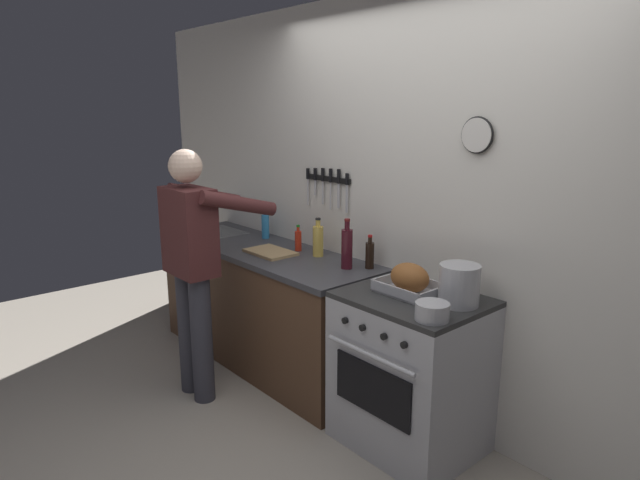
{
  "coord_description": "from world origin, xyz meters",
  "views": [
    {
      "loc": [
        2.03,
        -1.27,
        1.91
      ],
      "look_at": [
        -0.4,
        0.85,
        1.13
      ],
      "focal_mm": 30.76,
      "sensor_mm": 36.0,
      "label": 1
    }
  ],
  "objects": [
    {
      "name": "wall_back",
      "position": [
        0.0,
        1.35,
        1.3
      ],
      "size": [
        6.0,
        0.13,
        2.6
      ],
      "color": "white",
      "rests_on": "ground"
    },
    {
      "name": "counter_block",
      "position": [
        -1.21,
        0.99,
        0.46
      ],
      "size": [
        2.03,
        0.65,
        0.9
      ],
      "color": "brown",
      "rests_on": "ground"
    },
    {
      "name": "stove",
      "position": [
        0.22,
        0.99,
        0.45
      ],
      "size": [
        0.76,
        0.67,
        0.9
      ],
      "color": "#BCBCC1",
      "rests_on": "ground"
    },
    {
      "name": "person_cook",
      "position": [
        -1.08,
        0.36,
        0.95
      ],
      "size": [
        0.51,
        0.63,
        1.66
      ],
      "rotation": [
        0.0,
        0.0,
        1.41
      ],
      "color": "#383842",
      "rests_on": "ground"
    },
    {
      "name": "roasting_pan",
      "position": [
        0.17,
        1.01,
        0.98
      ],
      "size": [
        0.35,
        0.26,
        0.17
      ],
      "color": "#B7B7BC",
      "rests_on": "stove"
    },
    {
      "name": "stock_pot",
      "position": [
        0.45,
        1.07,
        1.01
      ],
      "size": [
        0.21,
        0.21,
        0.22
      ],
      "color": "#B7B7BC",
      "rests_on": "stove"
    },
    {
      "name": "saucepan",
      "position": [
        0.5,
        0.79,
        0.94
      ],
      "size": [
        0.17,
        0.17,
        0.09
      ],
      "color": "#B7B7BC",
      "rests_on": "stove"
    },
    {
      "name": "cutting_board",
      "position": [
        -1.03,
        0.93,
        0.91
      ],
      "size": [
        0.36,
        0.24,
        0.02
      ],
      "primitive_type": "cube",
      "color": "tan",
      "rests_on": "counter_block"
    },
    {
      "name": "bottle_wine_red",
      "position": [
        -0.41,
        1.09,
        1.04
      ],
      "size": [
        0.07,
        0.07,
        0.32
      ],
      "color": "#47141E",
      "rests_on": "counter_block"
    },
    {
      "name": "bottle_cooking_oil",
      "position": [
        -0.76,
        1.14,
        1.01
      ],
      "size": [
        0.07,
        0.07,
        0.27
      ],
      "color": "gold",
      "rests_on": "counter_block"
    },
    {
      "name": "bottle_soy_sauce",
      "position": [
        -0.32,
        1.2,
        0.99
      ],
      "size": [
        0.06,
        0.06,
        0.22
      ],
      "color": "black",
      "rests_on": "counter_block"
    },
    {
      "name": "bottle_dish_soap",
      "position": [
        -1.44,
        1.18,
        1.0
      ],
      "size": [
        0.06,
        0.06,
        0.24
      ],
      "color": "#338CCC",
      "rests_on": "counter_block"
    },
    {
      "name": "bottle_hot_sauce",
      "position": [
        -0.97,
        1.13,
        0.98
      ],
      "size": [
        0.05,
        0.05,
        0.19
      ],
      "color": "red",
      "rests_on": "counter_block"
    }
  ]
}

